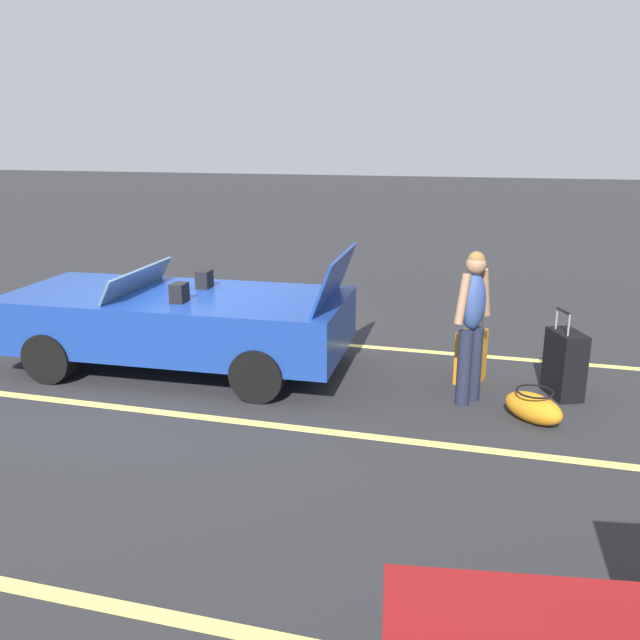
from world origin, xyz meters
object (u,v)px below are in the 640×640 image
convertible_car (164,320)px  traveler_person (472,319)px  suitcase_large_black (565,364)px  suitcase_medium_bright (471,356)px  duffel_bag (533,407)px

convertible_car → traveler_person: (-3.70, 0.20, 0.34)m
convertible_car → traveler_person: traveler_person is taller
suitcase_large_black → traveler_person: size_ratio=0.60×
suitcase_medium_bright → traveler_person: (-0.00, 0.61, 0.62)m
convertible_car → traveler_person: size_ratio=2.56×
suitcase_large_black → duffel_bag: size_ratio=1.43×
duffel_bag → traveler_person: (0.66, -0.36, 0.77)m
suitcase_medium_bright → traveler_person: 0.87m
suitcase_medium_bright → duffel_bag: bearing=144.6°
suitcase_large_black → traveler_person: (1.01, 0.44, 0.56)m
suitcase_large_black → suitcase_medium_bright: (1.01, -0.17, -0.06)m
convertible_car → suitcase_medium_bright: size_ratio=4.57×
suitcase_medium_bright → duffel_bag: (-0.66, 0.98, -0.15)m
suitcase_medium_bright → suitcase_large_black: bearing=-169.2°
suitcase_medium_bright → duffel_bag: 1.19m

